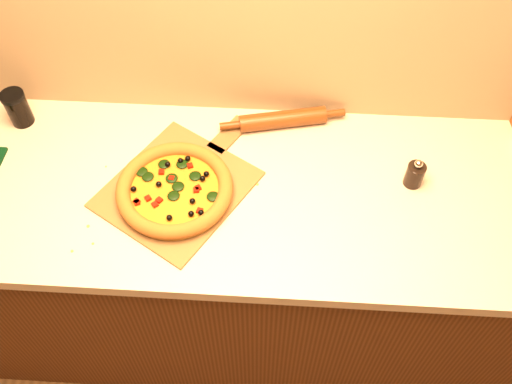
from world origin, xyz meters
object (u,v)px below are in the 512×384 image
object	(u,v)px
pizza	(175,189)
rolling_pin	(283,119)
pepper_grinder	(415,174)
pizza_peel	(180,185)
dark_jar	(18,108)

from	to	relation	value
pizza	rolling_pin	size ratio (longest dim) A/B	0.85
pepper_grinder	pizza_peel	bearing A→B (deg)	-175.46
pepper_grinder	dark_jar	size ratio (longest dim) A/B	0.86
pizza_peel	pepper_grinder	bearing A→B (deg)	36.15
pepper_grinder	rolling_pin	bearing A→B (deg)	152.10
pizza	rolling_pin	xyz separation A→B (m)	(0.30, 0.29, -0.00)
pizza_peel	rolling_pin	xyz separation A→B (m)	(0.29, 0.26, 0.02)
pizza	rolling_pin	world-z (taller)	same
pizza_peel	pizza	xyz separation A→B (m)	(-0.01, -0.03, 0.03)
pizza	dark_jar	size ratio (longest dim) A/B	2.83
pizza_peel	rolling_pin	bearing A→B (deg)	73.36
pepper_grinder	rolling_pin	distance (m)	0.44
rolling_pin	dark_jar	distance (m)	0.83
pepper_grinder	dark_jar	distance (m)	1.23
pepper_grinder	rolling_pin	xyz separation A→B (m)	(-0.39, 0.21, -0.01)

